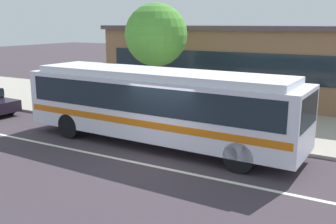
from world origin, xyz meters
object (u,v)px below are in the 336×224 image
transit_bus (158,102)px  street_tree_near_stop (156,36)px  bus_stop_sign (294,107)px  pedestrian_waiting_near_sign (118,98)px

transit_bus → street_tree_near_stop: 5.36m
transit_bus → bus_stop_sign: size_ratio=4.70×
transit_bus → pedestrian_waiting_near_sign: (-3.54, 2.25, -0.56)m
pedestrian_waiting_near_sign → bus_stop_sign: 8.18m
pedestrian_waiting_near_sign → street_tree_near_stop: size_ratio=0.31×
bus_stop_sign → street_tree_near_stop: (-7.16, 2.38, 2.31)m
pedestrian_waiting_near_sign → bus_stop_sign: (8.14, -0.52, 0.54)m
transit_bus → bus_stop_sign: transit_bus is taller
transit_bus → bus_stop_sign: (4.60, 1.74, -0.02)m
transit_bus → pedestrian_waiting_near_sign: 4.23m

